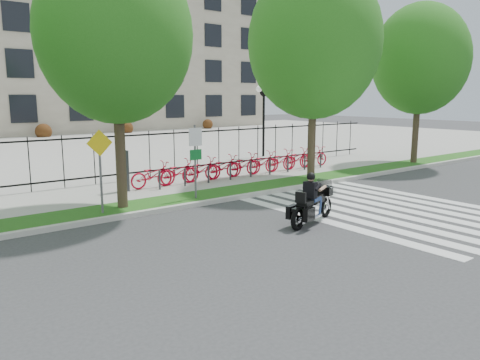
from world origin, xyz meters
TOP-DOWN VIEW (x-y plane):
  - ground at (0.00, 0.00)m, footprint 120.00×120.00m
  - curb at (0.00, 4.10)m, footprint 60.00×0.20m
  - grass_verge at (0.00, 4.95)m, footprint 60.00×1.50m
  - sidewalk at (0.00, 7.45)m, footprint 60.00×3.50m
  - plaza at (0.00, 25.00)m, footprint 80.00×34.00m
  - crosswalk_stripes at (4.83, 0.00)m, footprint 5.70×8.00m
  - iron_fence at (0.00, 9.20)m, footprint 30.00×0.06m
  - lamp_post_right at (10.00, 12.00)m, footprint 1.06×0.70m
  - street_tree_1 at (-1.96, 4.95)m, footprint 4.61×4.61m
  - street_tree_2 at (6.57, 4.95)m, footprint 5.43×5.43m
  - street_tree_3 at (14.38, 4.95)m, footprint 4.86×4.86m
  - bike_share_station at (4.64, 7.20)m, footprint 11.11×0.87m
  - sign_pole_regulatory at (0.55, 4.58)m, footprint 0.50×0.09m
  - sign_pole_warning at (-2.76, 4.58)m, footprint 0.78×0.09m
  - motorcycle_rider at (1.72, 0.30)m, footprint 2.28×1.04m

SIDE VIEW (x-z plane):
  - ground at x=0.00m, z-range 0.00..0.00m
  - crosswalk_stripes at x=4.83m, z-range 0.00..0.01m
  - plaza at x=0.00m, z-range 0.00..0.10m
  - curb at x=0.00m, z-range 0.00..0.15m
  - grass_verge at x=0.00m, z-range 0.00..0.15m
  - sidewalk at x=0.00m, z-range 0.00..0.15m
  - motorcycle_rider at x=1.72m, z-range -0.30..1.50m
  - bike_share_station at x=4.64m, z-range -0.11..1.39m
  - iron_fence at x=0.00m, z-range 0.15..2.15m
  - sign_pole_regulatory at x=0.55m, z-range 0.49..2.99m
  - sign_pole_warning at x=-2.76m, z-range 0.50..2.99m
  - lamp_post_right at x=10.00m, z-range 1.08..5.33m
  - street_tree_1 at x=-1.96m, z-range 1.44..9.34m
  - street_tree_3 at x=14.38m, z-range 1.39..9.48m
  - street_tree_2 at x=6.57m, z-range 1.39..10.11m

